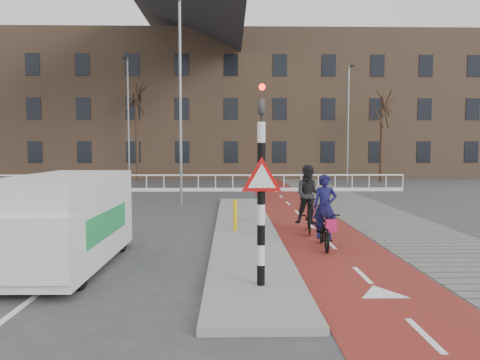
{
  "coord_description": "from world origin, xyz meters",
  "views": [
    {
      "loc": [
        -1.14,
        -10.14,
        2.56
      ],
      "look_at": [
        -0.82,
        5.0,
        1.5
      ],
      "focal_mm": 35.0,
      "sensor_mm": 36.0,
      "label": 1
    }
  ],
  "objects": [
    {
      "name": "ground",
      "position": [
        0.0,
        0.0,
        0.0
      ],
      "size": [
        120.0,
        120.0,
        0.0
      ],
      "primitive_type": "plane",
      "color": "#38383A",
      "rests_on": "ground"
    },
    {
      "name": "bike_lane",
      "position": [
        1.5,
        10.0,
        0.01
      ],
      "size": [
        2.5,
        60.0,
        0.01
      ],
      "primitive_type": "cube",
      "color": "maroon",
      "rests_on": "ground"
    },
    {
      "name": "sidewalk",
      "position": [
        4.3,
        10.0,
        0.01
      ],
      "size": [
        3.0,
        60.0,
        0.01
      ],
      "primitive_type": "cube",
      "color": "slate",
      "rests_on": "ground"
    },
    {
      "name": "curb_island",
      "position": [
        -0.7,
        4.0,
        0.06
      ],
      "size": [
        1.8,
        16.0,
        0.12
      ],
      "primitive_type": "cube",
      "color": "gray",
      "rests_on": "ground"
    },
    {
      "name": "traffic_signal",
      "position": [
        -0.6,
        -2.02,
        1.99
      ],
      "size": [
        0.8,
        0.8,
        3.68
      ],
      "color": "black",
      "rests_on": "curb_island"
    },
    {
      "name": "bollard",
      "position": [
        -1.0,
        3.45,
        0.58
      ],
      "size": [
        0.12,
        0.12,
        0.92
      ],
      "primitive_type": "cylinder",
      "color": "yellow",
      "rests_on": "curb_island"
    },
    {
      "name": "cyclist_near",
      "position": [
        1.25,
        1.55,
        0.63
      ],
      "size": [
        0.76,
        1.82,
        1.87
      ],
      "rotation": [
        0.0,
        0.0,
        -0.08
      ],
      "color": "black",
      "rests_on": "bike_lane"
    },
    {
      "name": "cyclist_far",
      "position": [
        1.22,
        3.72,
        0.85
      ],
      "size": [
        0.95,
        1.95,
        2.02
      ],
      "rotation": [
        0.0,
        0.0,
        -0.14
      ],
      "color": "black",
      "rests_on": "bike_lane"
    },
    {
      "name": "van",
      "position": [
        -4.66,
        -0.25,
        1.04
      ],
      "size": [
        1.9,
        4.6,
        1.97
      ],
      "rotation": [
        0.0,
        0.0,
        -0.01
      ],
      "color": "silver",
      "rests_on": "ground"
    },
    {
      "name": "railing",
      "position": [
        -5.0,
        17.0,
        0.31
      ],
      "size": [
        28.0,
        0.1,
        0.99
      ],
      "color": "silver",
      "rests_on": "ground"
    },
    {
      "name": "townhouse_row",
      "position": [
        -3.0,
        32.0,
        7.81
      ],
      "size": [
        46.0,
        10.0,
        15.9
      ],
      "color": "#7F6047",
      "rests_on": "ground"
    },
    {
      "name": "tree_mid",
      "position": [
        -8.12,
        25.12,
        3.64
      ],
      "size": [
        0.25,
        0.25,
        7.28
      ],
      "primitive_type": "cylinder",
      "color": "black",
      "rests_on": "ground"
    },
    {
      "name": "tree_right",
      "position": [
        10.01,
        24.16,
        3.14
      ],
      "size": [
        0.24,
        0.24,
        6.29
      ],
      "primitive_type": "cylinder",
      "color": "black",
      "rests_on": "ground"
    },
    {
      "name": "streetlight_near",
      "position": [
        -3.3,
        10.37,
        4.45
      ],
      "size": [
        0.12,
        0.12,
        8.9
      ],
      "primitive_type": "cylinder",
      "color": "slate",
      "rests_on": "ground"
    },
    {
      "name": "streetlight_left",
      "position": [
        -7.92,
        21.35,
        4.22
      ],
      "size": [
        0.12,
        0.12,
        8.43
      ],
      "primitive_type": "cylinder",
      "color": "slate",
      "rests_on": "ground"
    },
    {
      "name": "streetlight_right",
      "position": [
        6.99,
        22.09,
        4.06
      ],
      "size": [
        0.12,
        0.12,
        8.12
      ],
      "primitive_type": "cylinder",
      "color": "slate",
      "rests_on": "ground"
    }
  ]
}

